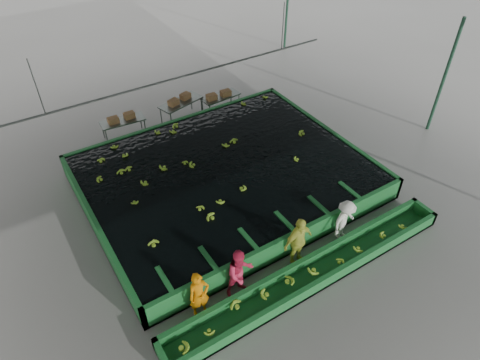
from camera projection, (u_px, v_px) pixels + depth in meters
ground at (247, 209)px, 15.32m from camera, size 80.00×80.00×0.00m
shed_roof at (249, 82)px, 12.09m from camera, size 20.00×22.00×0.04m
shed_posts at (248, 153)px, 13.71m from camera, size 20.00×22.00×5.00m
flotation_tank at (226, 177)px, 16.00m from camera, size 10.00×8.00×0.90m
tank_water at (225, 168)px, 15.74m from camera, size 9.70×7.70×0.00m
sorting_trough at (313, 273)px, 12.85m from camera, size 10.00×1.00×0.50m
cableway_rail at (178, 78)px, 16.60m from camera, size 0.08×0.08×14.00m
rail_hanger_left at (37, 88)px, 13.91m from camera, size 0.04×0.04×2.00m
rail_hanger_right at (283, 26)px, 18.00m from camera, size 0.04×0.04×2.00m
worker_a at (199, 295)px, 11.60m from camera, size 0.63×0.44×1.63m
worker_b at (240, 273)px, 12.11m from camera, size 0.86×0.68×1.73m
worker_c at (298, 242)px, 12.92m from camera, size 1.11×0.53×1.85m
worker_d at (345, 220)px, 13.80m from camera, size 1.11×0.79×1.56m
packing_table_left at (124, 129)px, 18.52m from camera, size 1.92×0.89×0.85m
packing_table_mid at (182, 110)px, 19.59m from camera, size 2.18×1.31×0.93m
packing_table_right at (221, 104)px, 20.13m from camera, size 1.89×0.88×0.84m
box_stack_left at (122, 120)px, 18.24m from camera, size 1.17×0.33×0.25m
box_stack_mid at (180, 102)px, 19.29m from camera, size 1.23×0.66×0.25m
box_stack_right at (219, 97)px, 19.76m from camera, size 1.21×0.37×0.26m
floating_bananas at (215, 157)px, 16.26m from camera, size 8.59×5.86×0.12m
trough_bananas at (314, 270)px, 12.75m from camera, size 8.42×0.56×0.11m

